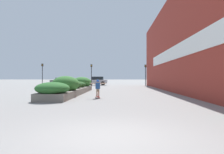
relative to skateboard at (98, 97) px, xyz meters
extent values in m
plane|color=gray|center=(1.20, -9.57, -0.07)|extent=(300.00, 300.00, 0.00)
cube|color=maroon|center=(6.67, 5.83, 4.62)|extent=(0.60, 37.75, 9.38)
cube|color=white|center=(6.33, 4.92, 3.52)|extent=(0.06, 23.14, 1.20)
cube|color=slate|center=(-2.53, 3.49, 0.16)|extent=(1.83, 12.44, 0.47)
ellipsoid|color=#286028|center=(-2.53, -1.77, 0.67)|extent=(2.01, 2.39, 0.75)
ellipsoid|color=#33702D|center=(-2.44, 1.05, 0.83)|extent=(1.97, 2.14, 1.18)
ellipsoid|color=#234C1E|center=(-2.61, 3.68, 0.68)|extent=(1.79, 1.66, 0.77)
ellipsoid|color=#234C1E|center=(-2.56, 5.89, 0.63)|extent=(1.71, 1.73, 0.65)
ellipsoid|color=#33702D|center=(-2.50, 8.25, 0.81)|extent=(2.01, 2.16, 1.12)
cube|color=maroon|center=(0.00, 0.00, 0.02)|extent=(0.40, 0.81, 0.01)
cylinder|color=beige|center=(-0.16, 0.24, -0.04)|extent=(0.08, 0.08, 0.06)
cylinder|color=beige|center=(0.02, 0.29, -0.04)|extent=(0.08, 0.08, 0.06)
cylinder|color=beige|center=(-0.02, -0.29, -0.04)|extent=(0.08, 0.08, 0.06)
cylinder|color=beige|center=(0.16, -0.24, -0.04)|extent=(0.08, 0.08, 0.06)
cylinder|color=tan|center=(-0.06, -0.02, 0.29)|extent=(0.12, 0.12, 0.53)
cylinder|color=tan|center=(0.06, 0.02, 0.29)|extent=(0.12, 0.12, 0.53)
cube|color=gray|center=(0.00, 0.00, 0.46)|extent=(0.22, 0.20, 0.19)
cube|color=#234C8C|center=(0.00, 0.00, 0.76)|extent=(0.32, 0.22, 0.41)
cylinder|color=tan|center=(-0.33, -0.08, 0.91)|extent=(0.39, 0.16, 0.07)
cylinder|color=tan|center=(0.33, 0.08, 0.91)|extent=(0.39, 0.16, 0.07)
sphere|color=tan|center=(0.00, 0.00, 1.05)|extent=(0.17, 0.17, 0.17)
sphere|color=blue|center=(0.00, 0.00, 1.08)|extent=(0.20, 0.20, 0.20)
cube|color=#BCBCC1|center=(-2.63, 24.88, 0.59)|extent=(3.80, 1.90, 0.63)
cube|color=black|center=(-2.48, 24.88, 1.20)|extent=(2.09, 1.67, 0.58)
cylinder|color=black|center=(-3.81, 23.97, 0.28)|extent=(0.70, 0.22, 0.70)
cylinder|color=black|center=(-3.81, 25.78, 0.28)|extent=(0.70, 0.22, 0.70)
cylinder|color=black|center=(-1.45, 23.97, 0.28)|extent=(0.70, 0.22, 0.70)
cylinder|color=black|center=(-1.45, 25.78, 0.28)|extent=(0.70, 0.22, 0.70)
cube|color=slate|center=(-10.02, 28.22, 0.53)|extent=(4.08, 1.82, 0.60)
cube|color=black|center=(-9.86, 28.22, 1.06)|extent=(2.25, 1.60, 0.46)
cylinder|color=black|center=(-11.29, 27.35, 0.23)|extent=(0.62, 0.22, 0.62)
cylinder|color=black|center=(-11.29, 29.08, 0.23)|extent=(0.62, 0.22, 0.62)
cylinder|color=black|center=(-8.76, 27.35, 0.23)|extent=(0.62, 0.22, 0.62)
cylinder|color=black|center=(-8.76, 29.08, 0.23)|extent=(0.62, 0.22, 0.62)
cylinder|color=black|center=(-3.24, 22.05, 1.52)|extent=(0.11, 0.11, 3.18)
cube|color=black|center=(-3.24, 22.05, 3.33)|extent=(0.28, 0.20, 0.45)
sphere|color=#2D2823|center=(-3.24, 21.93, 3.48)|extent=(0.15, 0.15, 0.15)
sphere|color=orange|center=(-3.24, 21.93, 3.33)|extent=(0.15, 0.15, 0.15)
sphere|color=#2D2823|center=(-3.24, 21.93, 3.18)|extent=(0.15, 0.15, 0.15)
cylinder|color=black|center=(5.90, 22.36, 1.49)|extent=(0.11, 0.11, 3.13)
cube|color=black|center=(5.90, 22.36, 3.28)|extent=(0.28, 0.20, 0.45)
sphere|color=#2D2823|center=(5.90, 22.23, 3.43)|extent=(0.15, 0.15, 0.15)
sphere|color=orange|center=(5.90, 22.23, 3.28)|extent=(0.15, 0.15, 0.15)
sphere|color=#2D2823|center=(5.90, 22.23, 3.13)|extent=(0.15, 0.15, 0.15)
cylinder|color=black|center=(-11.53, 21.80, 1.57)|extent=(0.11, 0.11, 3.29)
cube|color=black|center=(-11.53, 21.80, 3.44)|extent=(0.28, 0.20, 0.45)
sphere|color=#2D2823|center=(-11.53, 21.68, 3.59)|extent=(0.15, 0.15, 0.15)
sphere|color=orange|center=(-11.53, 21.68, 3.44)|extent=(0.15, 0.15, 0.15)
sphere|color=#2D2823|center=(-11.53, 21.68, 3.29)|extent=(0.15, 0.15, 0.15)
camera|label=1|loc=(1.43, -14.65, 1.31)|focal=35.00mm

